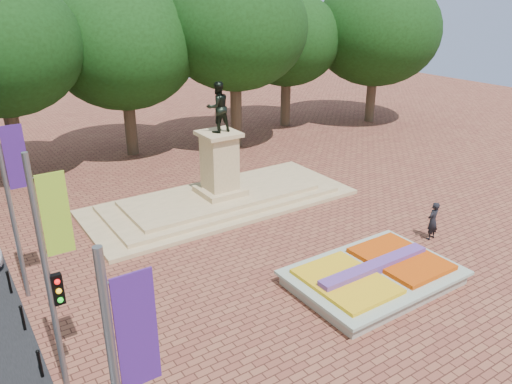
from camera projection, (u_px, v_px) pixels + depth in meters
ground at (319, 269)px, 20.21m from camera, size 90.00×90.00×0.00m
flower_bed at (374, 275)px, 19.05m from camera, size 6.30×4.30×0.91m
monument at (220, 188)px, 26.04m from camera, size 14.00×6.00×6.40m
tree_row_back at (173, 52)px, 32.77m from camera, size 44.80×8.80×10.43m
banner_poles at (54, 273)px, 12.57m from camera, size 0.88×11.17×7.00m
pedestrian at (433, 221)px, 22.32m from camera, size 0.70×0.51×1.79m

